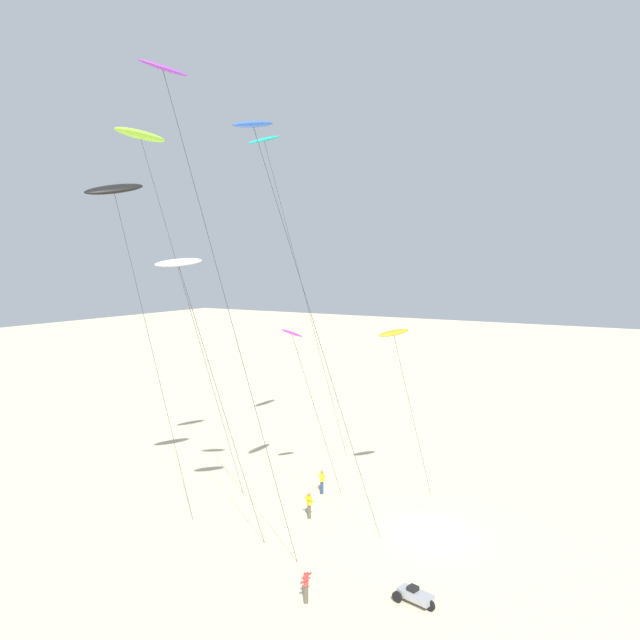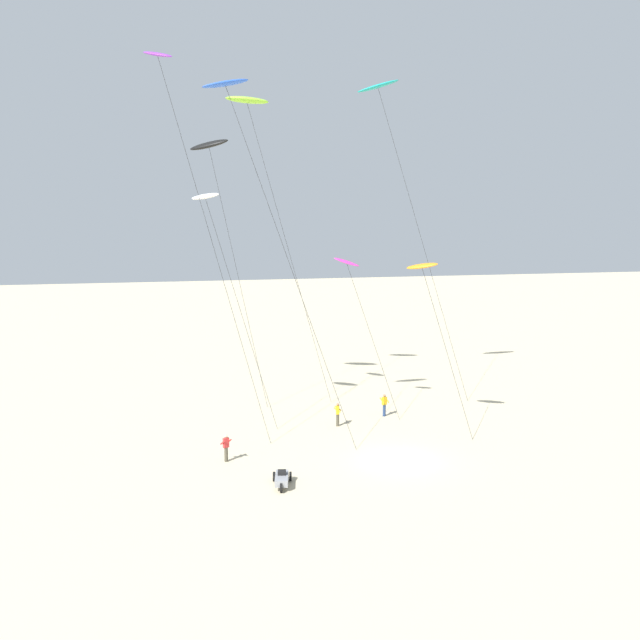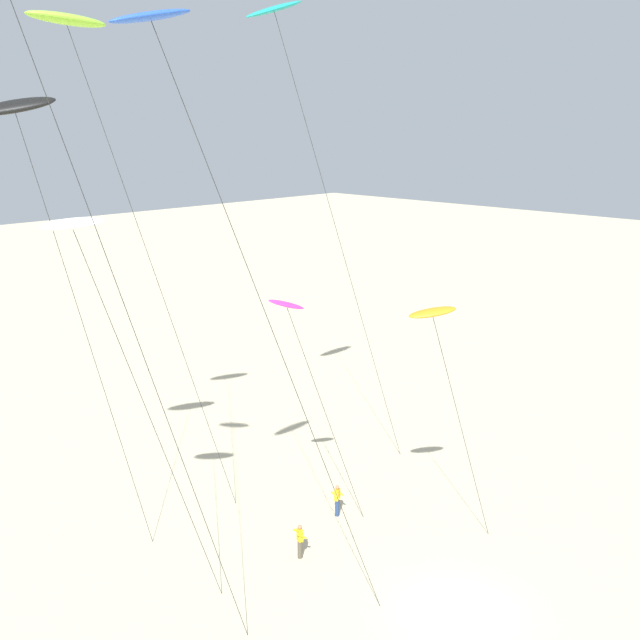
{
  "view_description": "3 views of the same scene",
  "coord_description": "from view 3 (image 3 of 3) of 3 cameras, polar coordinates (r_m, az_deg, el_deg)",
  "views": [
    {
      "loc": [
        -33.91,
        -12.32,
        16.01
      ],
      "look_at": [
        -2.73,
        6.06,
        12.59
      ],
      "focal_mm": 35.23,
      "sensor_mm": 36.0,
      "label": 1
    },
    {
      "loc": [
        -13.92,
        -34.79,
        14.04
      ],
      "look_at": [
        -3.7,
        4.69,
        8.02
      ],
      "focal_mm": 36.31,
      "sensor_mm": 36.0,
      "label": 2
    },
    {
      "loc": [
        -23.21,
        -14.93,
        19.44
      ],
      "look_at": [
        -2.05,
        5.83,
        11.64
      ],
      "focal_mm": 42.86,
      "sensor_mm": 36.0,
      "label": 3
    }
  ],
  "objects": [
    {
      "name": "kite_black",
      "position": [
        33.11,
        -21.82,
        14.42
      ],
      "size": [
        5.49,
        3.04,
        20.58
      ],
      "color": "black",
      "rests_on": "ground"
    },
    {
      "name": "kite_flyer_middle",
      "position": [
        36.16,
        -1.51,
        -16.12
      ],
      "size": [
        0.67,
        0.68,
        1.67
      ],
      "color": "#4C4738",
      "rests_on": "ground"
    },
    {
      "name": "kite_teal",
      "position": [
        39.85,
        -3.34,
        21.86
      ],
      "size": [
        8.58,
        3.8,
        25.23
      ],
      "color": "teal",
      "rests_on": "ground"
    },
    {
      "name": "ground_plane",
      "position": [
        33.76,
        10.2,
        -20.68
      ],
      "size": [
        260.0,
        260.0,
        0.0
      ],
      "primitive_type": "plane",
      "color": "beige"
    },
    {
      "name": "kite_orange",
      "position": [
        33.21,
        8.44,
        0.36
      ],
      "size": [
        4.26,
        2.39,
        11.79
      ],
      "color": "orange",
      "rests_on": "ground"
    },
    {
      "name": "kite_white",
      "position": [
        28.16,
        -17.93,
        6.55
      ],
      "size": [
        5.51,
        3.1,
        16.3
      ],
      "color": "white",
      "rests_on": "ground"
    },
    {
      "name": "kite_blue",
      "position": [
        25.2,
        -12.26,
        20.68
      ],
      "size": [
        8.86,
        3.85,
        22.89
      ],
      "color": "blue",
      "rests_on": "ground"
    },
    {
      "name": "kite_magenta",
      "position": [
        34.37,
        -2.37,
        0.72
      ],
      "size": [
        4.6,
        2.1,
        11.85
      ],
      "color": "#D8339E",
      "rests_on": "ground"
    },
    {
      "name": "kite_lime",
      "position": [
        35.61,
        -18.36,
        20.36
      ],
      "size": [
        7.75,
        3.64,
        23.88
      ],
      "color": "#8CD833",
      "rests_on": "ground"
    },
    {
      "name": "kite_flyer_nearest",
      "position": [
        39.52,
        1.3,
        -13.26
      ],
      "size": [
        0.67,
        0.65,
        1.67
      ],
      "color": "navy",
      "rests_on": "ground"
    }
  ]
}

